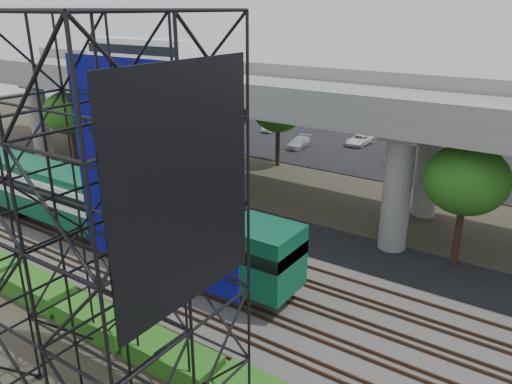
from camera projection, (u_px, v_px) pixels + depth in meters
The scene contains 13 objects.
ground at pixel (147, 286), 28.74m from camera, with size 140.00×140.00×0.00m, color #474233.
ballast_bed at pixel (171, 270), 30.26m from camera, with size 90.00×12.00×0.20m, color slate.
service_road at pixel (251, 223), 36.89m from camera, with size 90.00×5.00×0.08m, color black.
parking_lot at pixel (371, 152), 55.16m from camera, with size 90.00×18.00×0.08m, color black.
harbor_water at pixel (428, 118), 72.26m from camera, with size 140.00×40.00×0.03m, color slate.
rail_tracks at pixel (171, 267), 30.20m from camera, with size 90.00×9.52×0.16m.
commuter_train at pixel (86, 202), 33.18m from camera, with size 29.30×3.06×4.30m.
overpass at pixel (278, 101), 38.94m from camera, with size 80.00×12.00×12.40m.
scaffold_tower at pixel (88, 249), 16.72m from camera, with size 9.36×6.36×15.00m.
hedge_strip at pixel (98, 319), 24.68m from camera, with size 34.60×1.80×1.20m.
trees at pixel (243, 128), 41.81m from camera, with size 40.94×16.94×7.69m.
suv at pixel (62, 169), 46.97m from camera, with size 2.14×4.64×1.29m, color black.
parked_cars at pixel (380, 149), 53.93m from camera, with size 39.91×9.36×1.21m.
Camera 1 is at (19.21, -17.27, 15.08)m, focal length 35.00 mm.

